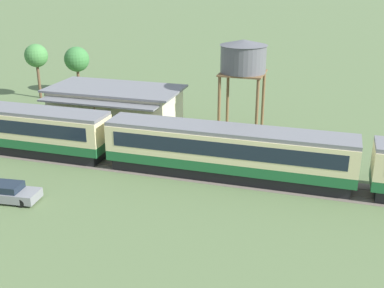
{
  "coord_description": "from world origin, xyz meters",
  "views": [
    {
      "loc": [
        13.69,
        -34.25,
        15.86
      ],
      "look_at": [
        3.01,
        0.81,
        2.11
      ],
      "focal_mm": 45.0,
      "sensor_mm": 36.0,
      "label": 1
    }
  ],
  "objects_px": {
    "passenger_train": "(112,138)",
    "yard_tree_0": "(36,56)",
    "water_tower": "(243,58)",
    "station_building": "(116,108)",
    "yard_tree_1": "(77,59)",
    "parked_car_grey": "(8,193)"
  },
  "relations": [
    {
      "from": "passenger_train",
      "to": "yard_tree_0",
      "type": "xyz_separation_m",
      "value": [
        -18.09,
        16.71,
        2.99
      ]
    },
    {
      "from": "passenger_train",
      "to": "yard_tree_0",
      "type": "relative_size",
      "value": 11.97
    },
    {
      "from": "passenger_train",
      "to": "water_tower",
      "type": "xyz_separation_m",
      "value": [
        8.95,
        10.05,
        5.35
      ]
    },
    {
      "from": "passenger_train",
      "to": "yard_tree_0",
      "type": "distance_m",
      "value": 24.81
    },
    {
      "from": "station_building",
      "to": "yard_tree_1",
      "type": "relative_size",
      "value": 2.2
    },
    {
      "from": "station_building",
      "to": "yard_tree_0",
      "type": "relative_size",
      "value": 1.96
    },
    {
      "from": "passenger_train",
      "to": "yard_tree_1",
      "type": "bearing_deg",
      "value": 125.75
    },
    {
      "from": "station_building",
      "to": "parked_car_grey",
      "type": "relative_size",
      "value": 2.9
    },
    {
      "from": "parked_car_grey",
      "to": "yard_tree_0",
      "type": "xyz_separation_m",
      "value": [
        -13.98,
        25.25,
        4.64
      ]
    },
    {
      "from": "passenger_train",
      "to": "station_building",
      "type": "height_order",
      "value": "station_building"
    },
    {
      "from": "station_building",
      "to": "parked_car_grey",
      "type": "xyz_separation_m",
      "value": [
        -0.58,
        -16.75,
        -1.59
      ]
    },
    {
      "from": "station_building",
      "to": "yard_tree_0",
      "type": "xyz_separation_m",
      "value": [
        -14.56,
        8.5,
        3.06
      ]
    },
    {
      "from": "yard_tree_1",
      "to": "passenger_train",
      "type": "bearing_deg",
      "value": -54.25
    },
    {
      "from": "parked_car_grey",
      "to": "yard_tree_1",
      "type": "distance_m",
      "value": 30.97
    },
    {
      "from": "yard_tree_0",
      "to": "yard_tree_1",
      "type": "distance_m",
      "value": 5.08
    },
    {
      "from": "water_tower",
      "to": "yard_tree_0",
      "type": "relative_size",
      "value": 1.38
    },
    {
      "from": "water_tower",
      "to": "parked_car_grey",
      "type": "bearing_deg",
      "value": -125.09
    },
    {
      "from": "yard_tree_0",
      "to": "yard_tree_1",
      "type": "bearing_deg",
      "value": 46.48
    },
    {
      "from": "parked_car_grey",
      "to": "yard_tree_1",
      "type": "relative_size",
      "value": 0.76
    },
    {
      "from": "station_building",
      "to": "parked_car_grey",
      "type": "bearing_deg",
      "value": -92.0
    },
    {
      "from": "water_tower",
      "to": "parked_car_grey",
      "type": "distance_m",
      "value": 23.77
    },
    {
      "from": "station_building",
      "to": "yard_tree_1",
      "type": "bearing_deg",
      "value": 132.51
    }
  ]
}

